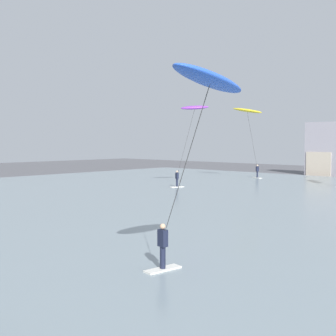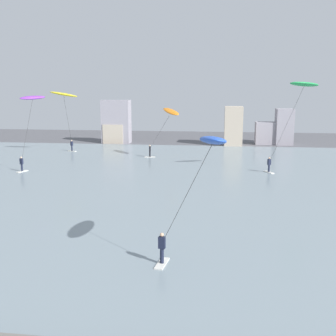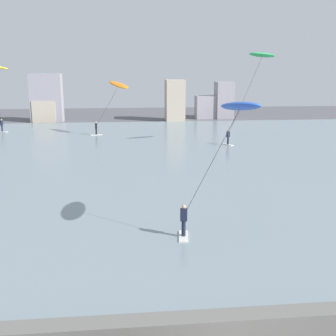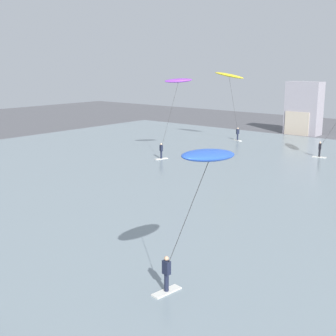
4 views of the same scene
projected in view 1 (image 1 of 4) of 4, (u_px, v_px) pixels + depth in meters
The scene contains 3 objects.
kitesurfer_purple at pixel (193, 116), 43.18m from camera, with size 2.76×3.55×8.22m.
kitesurfer_blue at pixel (206, 95), 13.13m from camera, with size 3.56×3.72×6.80m.
kitesurfer_yellow at pixel (248, 115), 51.56m from camera, with size 3.88×4.15×8.70m.
Camera 1 is at (10.79, 0.90, 4.61)m, focal length 46.64 mm.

